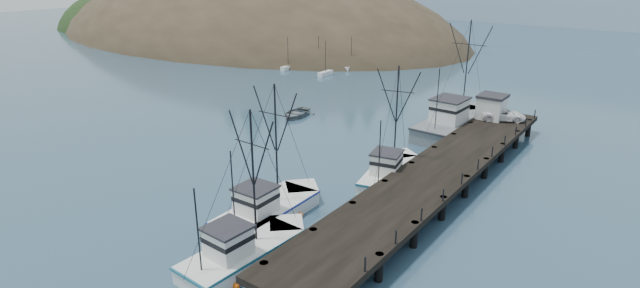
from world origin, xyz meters
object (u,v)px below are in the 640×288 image
object	(u,v)px
motorboat	(296,116)
pier_shed	(492,106)
trawler_near	(246,250)
pickup_truck	(503,114)
trawler_far	(390,172)
pier	(438,172)
trawler_mid	(270,209)
work_vessel	(456,122)

from	to	relation	value
motorboat	pier_shed	bearing A→B (deg)	8.62
trawler_near	pickup_truck	world-z (taller)	trawler_near
trawler_near	pickup_truck	size ratio (longest dim) A/B	2.20
trawler_far	pier	bearing A→B (deg)	7.04
trawler_mid	work_vessel	xyz separation A→B (m)	(3.64, 29.39, 0.41)
work_vessel	motorboat	world-z (taller)	work_vessel
pier	pier_shed	xyz separation A→B (m)	(-1.33, 18.00, 1.73)
trawler_near	pickup_truck	bearing A→B (deg)	80.80
pickup_truck	motorboat	size ratio (longest dim) A/B	0.89
pier	trawler_mid	world-z (taller)	trawler_mid
trawler_mid	work_vessel	size ratio (longest dim) A/B	0.69
pier	trawler_mid	xyz separation A→B (m)	(-8.56, -12.76, -0.87)
trawler_near	trawler_far	size ratio (longest dim) A/B	0.99
pier	trawler_far	distance (m)	4.54
pickup_truck	work_vessel	bearing A→B (deg)	80.41
pier_shed	trawler_far	bearing A→B (deg)	-99.47
trawler_mid	pickup_truck	size ratio (longest dim) A/B	2.25
trawler_near	pier_shed	distance (m)	36.67
pier	work_vessel	bearing A→B (deg)	106.47
trawler_near	trawler_mid	distance (m)	6.20
motorboat	trawler_far	bearing A→B (deg)	-38.38
trawler_far	work_vessel	bearing A→B (deg)	91.65
pier_shed	motorboat	bearing A→B (deg)	-161.38
work_vessel	trawler_mid	bearing A→B (deg)	-97.06
trawler_far	motorboat	world-z (taller)	trawler_far
work_vessel	pier_shed	distance (m)	4.42
pier	pier_shed	bearing A→B (deg)	94.22
trawler_far	motorboat	size ratio (longest dim) A/B	1.98
pier	work_vessel	world-z (taller)	work_vessel
trawler_near	trawler_mid	bearing A→B (deg)	116.47
work_vessel	pier	bearing A→B (deg)	-73.53
trawler_far	motorboat	xyz separation A→B (m)	(-19.96, 10.78, -0.82)
pier_shed	work_vessel	bearing A→B (deg)	-159.09
pier_shed	motorboat	world-z (taller)	pier_shed
work_vessel	pier_shed	size ratio (longest dim) A/B	5.02
trawler_far	pier_shed	distance (m)	18.98
trawler_far	pickup_truck	size ratio (longest dim) A/B	2.22
trawler_far	pickup_truck	xyz separation A→B (m)	(4.51, 18.55, 1.87)
motorboat	pier	bearing A→B (deg)	-32.78
trawler_near	pickup_truck	xyz separation A→B (m)	(5.88, 36.31, 1.87)
trawler_near	motorboat	size ratio (longest dim) A/B	1.97
pickup_truck	motorboat	bearing A→B (deg)	82.69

